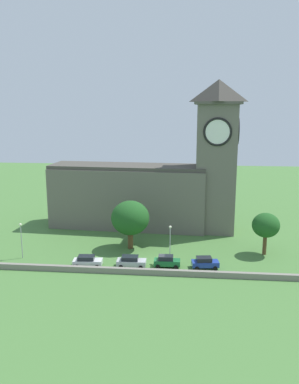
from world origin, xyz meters
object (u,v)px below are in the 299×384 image
at_px(tree_riverside_west, 266,225).
at_px(tree_churchyard, 130,218).
at_px(car_silver, 131,261).
at_px(streetlamp_west_end, 21,234).
at_px(church, 156,183).
at_px(streetlamp_west_mid, 170,237).
at_px(car_green, 167,261).
at_px(car_blue, 205,263).
at_px(car_white, 87,261).

height_order(tree_riverside_west, tree_churchyard, tree_churchyard).
relative_size(car_silver, streetlamp_west_end, 0.77).
xyz_separation_m(car_silver, tree_churchyard, (-1.30, 8.34, 4.67)).
xyz_separation_m(church, streetlamp_west_mid, (3.85, -18.71, -5.20)).
bearing_deg(car_green, car_silver, -175.36).
bearing_deg(car_blue, car_silver, -177.03).
height_order(streetlamp_west_end, tree_riverside_west, tree_riverside_west).
height_order(church, streetlamp_west_end, church).
bearing_deg(church, streetlamp_west_end, -136.50).
bearing_deg(tree_churchyard, car_green, -48.92).
xyz_separation_m(church, tree_churchyard, (-3.42, -13.08, -3.78)).
relative_size(car_blue, streetlamp_west_end, 0.73).
bearing_deg(car_white, streetlamp_west_end, 168.29).
xyz_separation_m(car_blue, tree_churchyard, (-12.79, 7.74, 4.66)).
height_order(church, tree_churchyard, church).
bearing_deg(streetlamp_west_end, church, 43.50).
xyz_separation_m(car_silver, streetlamp_west_mid, (5.96, 2.71, 3.24)).
relative_size(church, streetlamp_west_end, 6.47).
relative_size(church, car_blue, 8.93).
height_order(car_blue, tree_churchyard, tree_churchyard).
height_order(car_silver, streetlamp_west_mid, streetlamp_west_mid).
bearing_deg(tree_riverside_west, car_blue, -146.07).
bearing_deg(car_blue, car_white, -176.52).
bearing_deg(streetlamp_west_mid, church, 101.62).
height_order(car_silver, tree_churchyard, tree_churchyard).
bearing_deg(car_white, tree_churchyard, 57.94).
bearing_deg(car_blue, car_green, -178.62).
distance_m(church, tree_churchyard, 14.04).
relative_size(tree_riverside_west, tree_churchyard, 0.84).
height_order(car_white, tree_churchyard, tree_churchyard).
xyz_separation_m(streetlamp_west_mid, tree_churchyard, (-7.26, 5.62, 1.43)).
relative_size(car_white, car_silver, 1.01).
xyz_separation_m(church, streetlamp_west_end, (-20.59, -19.53, -5.25)).
relative_size(streetlamp_west_mid, tree_churchyard, 0.70).
bearing_deg(tree_churchyard, church, 75.37).
relative_size(streetlamp_west_end, tree_churchyard, 0.69).
distance_m(car_blue, streetlamp_west_mid, 6.75).
bearing_deg(church, streetlamp_west_mid, -78.38).
distance_m(car_green, streetlamp_west_mid, 3.93).
bearing_deg(car_white, car_green, 4.48).
height_order(car_green, car_blue, car_green).
bearing_deg(car_white, car_silver, 4.35).
relative_size(car_silver, tree_churchyard, 0.54).
distance_m(car_green, tree_riverside_west, 18.20).
relative_size(car_silver, car_blue, 1.06).
bearing_deg(streetlamp_west_mid, car_blue, -20.95).
bearing_deg(tree_churchyard, car_silver, -81.13).
xyz_separation_m(car_white, streetlamp_west_mid, (12.81, 3.23, 3.25)).
distance_m(streetlamp_west_end, tree_churchyard, 18.40).
xyz_separation_m(car_white, car_blue, (18.34, 1.12, 0.02)).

